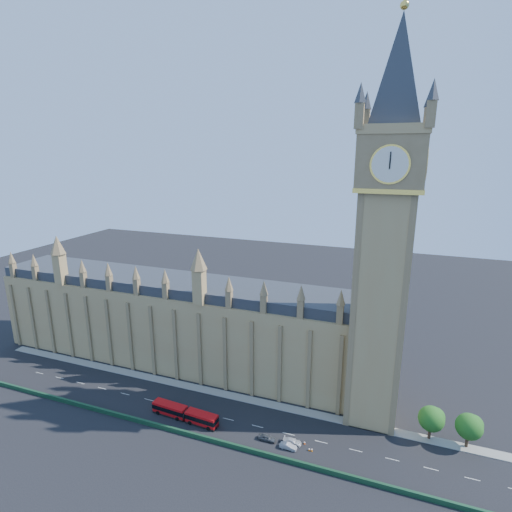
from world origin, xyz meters
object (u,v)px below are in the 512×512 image
(red_bus, at_px, (185,414))
(car_white, at_px, (292,441))
(car_grey, at_px, (267,438))
(car_silver, at_px, (288,446))

(red_bus, height_order, car_white, red_bus)
(red_bus, bearing_deg, car_grey, 3.59)
(car_white, bearing_deg, car_grey, 97.57)
(red_bus, relative_size, car_silver, 4.66)
(red_bus, height_order, car_silver, red_bus)
(red_bus, distance_m, car_grey, 22.36)
(red_bus, relative_size, car_white, 4.31)
(red_bus, bearing_deg, car_white, 5.58)
(red_bus, xyz_separation_m, car_silver, (27.73, -1.02, -1.00))
(red_bus, distance_m, car_silver, 27.77)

